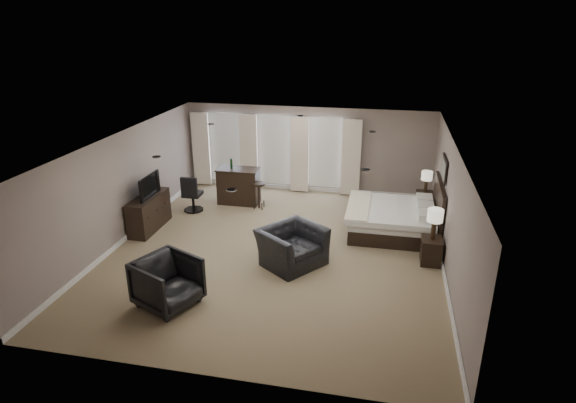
% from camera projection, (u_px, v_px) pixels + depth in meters
% --- Properties ---
extents(room, '(7.60, 8.60, 2.64)m').
position_uv_depth(room, '(276.00, 199.00, 10.73)').
color(room, '#7D6C4F').
rests_on(room, ground).
extents(window_bay, '(5.25, 0.20, 2.30)m').
position_uv_depth(window_bay, '(274.00, 152.00, 14.70)').
color(window_bay, silver).
rests_on(window_bay, room).
extents(bed, '(2.16, 2.06, 1.38)m').
position_uv_depth(bed, '(392.00, 207.00, 11.92)').
color(bed, silver).
rests_on(bed, ground).
extents(nightstand_near, '(0.44, 0.53, 0.58)m').
position_uv_depth(nightstand_near, '(431.00, 251.00, 10.57)').
color(nightstand_near, black).
rests_on(nightstand_near, ground).
extents(nightstand_far, '(0.45, 0.55, 0.60)m').
position_uv_depth(nightstand_far, '(424.00, 203.00, 13.21)').
color(nightstand_far, black).
rests_on(nightstand_far, ground).
extents(lamp_near, '(0.34, 0.34, 0.70)m').
position_uv_depth(lamp_near, '(434.00, 224.00, 10.34)').
color(lamp_near, beige).
rests_on(lamp_near, nightstand_near).
extents(lamp_far, '(0.30, 0.30, 0.61)m').
position_uv_depth(lamp_far, '(426.00, 182.00, 12.99)').
color(lamp_far, beige).
rests_on(lamp_far, nightstand_far).
extents(wall_art, '(0.04, 0.96, 0.56)m').
position_uv_depth(wall_art, '(444.00, 169.00, 11.32)').
color(wall_art, slate).
rests_on(wall_art, room).
extents(dresser, '(0.49, 1.51, 0.88)m').
position_uv_depth(dresser, '(149.00, 213.00, 12.22)').
color(dresser, black).
rests_on(dresser, ground).
extents(tv, '(0.57, 0.99, 0.13)m').
position_uv_depth(tv, '(147.00, 194.00, 12.04)').
color(tv, black).
rests_on(tv, dresser).
extents(armchair_near, '(1.45, 1.53, 1.13)m').
position_uv_depth(armchair_near, '(292.00, 240.00, 10.44)').
color(armchair_near, black).
rests_on(armchair_near, ground).
extents(armchair_far, '(1.29, 1.32, 1.05)m').
position_uv_depth(armchair_far, '(167.00, 280.00, 8.95)').
color(armchair_far, black).
rests_on(armchair_far, ground).
extents(bar_counter, '(1.21, 0.63, 1.05)m').
position_uv_depth(bar_counter, '(239.00, 186.00, 13.86)').
color(bar_counter, black).
rests_on(bar_counter, ground).
extents(bar_stool_left, '(0.52, 0.52, 0.84)m').
position_uv_depth(bar_stool_left, '(250.00, 186.00, 14.17)').
color(bar_stool_left, black).
rests_on(bar_stool_left, ground).
extents(bar_stool_right, '(0.44, 0.44, 0.75)m').
position_uv_depth(bar_stool_right, '(259.00, 196.00, 13.53)').
color(bar_stool_right, black).
rests_on(bar_stool_right, ground).
extents(desk_chair, '(0.55, 0.55, 1.05)m').
position_uv_depth(desk_chair, '(193.00, 193.00, 13.30)').
color(desk_chair, black).
rests_on(desk_chair, ground).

